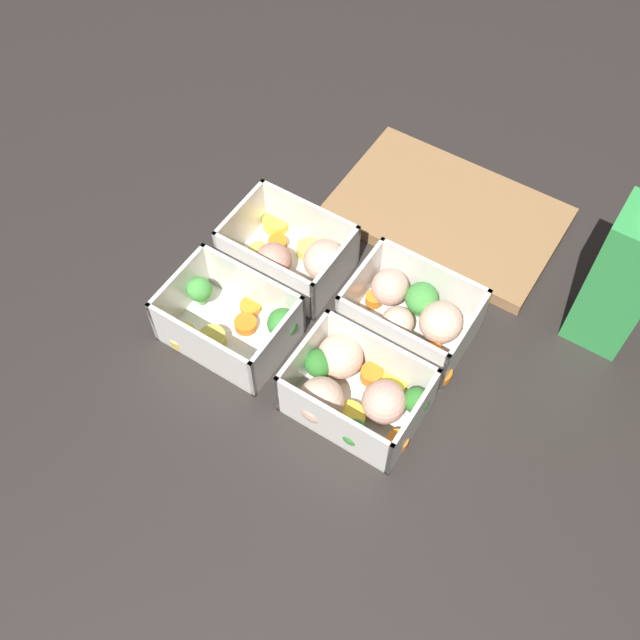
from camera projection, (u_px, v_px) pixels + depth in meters
name	position (u px, v px, depth m)	size (l,w,h in m)	color
ground_plane	(320.00, 331.00, 0.87)	(4.00, 4.00, 0.00)	#282321
container_near_left	(231.00, 321.00, 0.85)	(0.14, 0.11, 0.07)	silver
container_near_right	(352.00, 390.00, 0.80)	(0.15, 0.12, 0.07)	silver
container_far_left	(294.00, 257.00, 0.90)	(0.15, 0.12, 0.07)	silver
container_far_right	(414.00, 313.00, 0.85)	(0.15, 0.11, 0.07)	silver
juice_carton	(623.00, 279.00, 0.79)	(0.07, 0.07, 0.20)	green
cutting_board	(447.00, 214.00, 0.96)	(0.28, 0.18, 0.02)	olive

